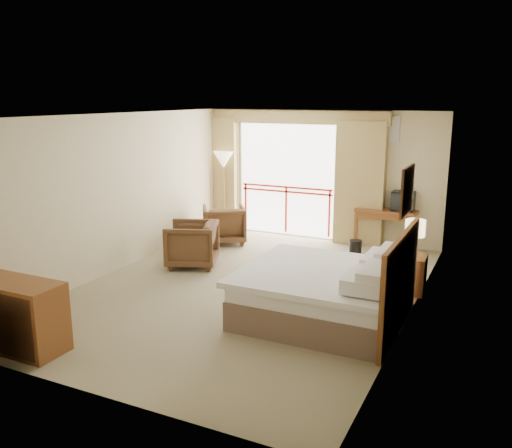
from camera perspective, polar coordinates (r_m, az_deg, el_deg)
The scene contains 29 objects.
floor at distance 8.67m, azimuth -0.79°, elevation -6.75°, with size 7.00×7.00×0.00m, color #847B5B.
ceiling at distance 8.14m, azimuth -0.86°, elevation 11.39°, with size 7.00×7.00×0.00m, color white.
wall_back at distance 11.50m, azimuth 7.01°, elevation 5.10°, with size 5.00×5.00×0.00m, color beige.
wall_front at distance 5.49m, azimuth -17.38°, elevation -4.53°, with size 5.00×5.00×0.00m, color beige.
wall_left at distance 9.66m, azimuth -14.24°, elevation 3.23°, with size 7.00×7.00×0.00m, color beige.
wall_right at distance 7.55m, azimuth 16.42°, elevation 0.34°, with size 7.00×7.00×0.00m, color beige.
balcony_door at distance 11.78m, azimuth 3.26°, elevation 4.64°, with size 2.40×2.40×0.00m, color white.
balcony_railing at distance 11.82m, azimuth 3.20°, elevation 2.76°, with size 2.09×0.03×1.02m.
curtain_left at distance 12.37m, azimuth -4.08°, elevation 5.28°, with size 1.00×0.26×2.50m, color #98804E.
curtain_right at distance 11.13m, azimuth 10.90°, elevation 4.17°, with size 1.00×0.26×2.50m, color #98804E.
valance at distance 11.56m, azimuth 3.16°, elevation 11.20°, with size 4.40×0.22×0.28m, color #98804E.
hvac_vent at distance 11.02m, azimuth 13.61°, elevation 9.71°, with size 0.50×0.04×0.50m, color silver.
bed at distance 7.48m, azimuth 7.50°, elevation -7.12°, with size 2.13×2.06×0.97m.
headboard at distance 7.17m, azimuth 14.93°, elevation -6.06°, with size 0.06×2.10×1.30m, color #633114.
framed_art at distance 6.88m, azimuth 15.62°, elevation 3.41°, with size 0.04×0.72×0.60m.
nightstand at distance 8.74m, azimuth 16.07°, elevation -5.10°, with size 0.41×0.49×0.58m, color #633114.
table_lamp at distance 8.59m, azimuth 16.43°, elevation -0.48°, with size 0.31×0.31×0.54m.
phone at distance 8.51m, azimuth 15.70°, elevation -3.22°, with size 0.19×0.15×0.08m, color black.
desk at distance 11.16m, azimuth 13.65°, elevation 0.71°, with size 1.20×0.58×0.79m.
tv at distance 10.97m, azimuth 15.22°, elevation 2.34°, with size 0.42×0.34×0.39m.
coffee_maker at distance 11.12m, azimuth 11.92°, elevation 2.29°, with size 0.11×0.11×0.24m, color black.
cup at distance 11.06m, azimuth 12.59°, elevation 1.82°, with size 0.07×0.07×0.10m, color white.
wastebasket at distance 10.54m, azimuth 10.42°, elevation -2.46°, with size 0.24×0.24×0.29m, color black.
armchair_far at distance 11.30m, azimuth -3.34°, elevation -1.96°, with size 0.83×0.86×0.78m, color #492E1B.
armchair_near at distance 9.84m, azimuth -6.72°, elevation -4.37°, with size 0.85×0.88×0.80m, color #492E1B.
side_table at distance 10.72m, azimuth -6.93°, elevation -0.95°, with size 0.47×0.47×0.51m.
book at distance 10.68m, azimuth -6.95°, elevation -0.09°, with size 0.16×0.22×0.02m, color white.
floor_lamp at distance 12.05m, azimuth -3.43°, elevation 6.46°, with size 0.46×0.46×1.79m.
dresser at distance 7.17m, azimuth -24.09°, elevation -8.72°, with size 1.28×0.54×0.85m.
Camera 1 is at (3.63, -7.28, 2.98)m, focal length 38.00 mm.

